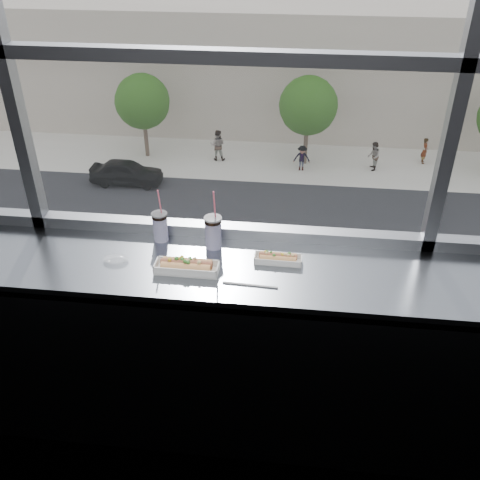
# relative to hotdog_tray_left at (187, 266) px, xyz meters

# --- Properties ---
(wall_back_lower) EXTENTS (6.00, 0.00, 6.00)m
(wall_back_lower) POSITION_rel_hotdog_tray_left_xyz_m (0.14, 0.34, -0.58)
(wall_back_lower) COLOR black
(wall_back_lower) RESTS_ON ground
(counter) EXTENTS (6.00, 0.55, 0.06)m
(counter) POSITION_rel_hotdog_tray_left_xyz_m (0.14, 0.07, -0.06)
(counter) COLOR gray
(counter) RESTS_ON ground
(counter_fascia) EXTENTS (6.00, 0.04, 1.04)m
(counter_fascia) POSITION_rel_hotdog_tray_left_xyz_m (0.14, -0.19, -0.58)
(counter_fascia) COLOR gray
(counter_fascia) RESTS_ON ground
(hotdog_tray_left) EXTENTS (0.30, 0.10, 0.07)m
(hotdog_tray_left) POSITION_rel_hotdog_tray_left_xyz_m (0.00, 0.00, 0.00)
(hotdog_tray_left) COLOR white
(hotdog_tray_left) RESTS_ON counter
(hotdog_tray_right) EXTENTS (0.23, 0.08, 0.06)m
(hotdog_tray_right) POSITION_rel_hotdog_tray_left_xyz_m (0.42, 0.13, -0.01)
(hotdog_tray_right) COLOR white
(hotdog_tray_right) RESTS_ON counter
(soda_cup_left) EXTENTS (0.08, 0.08, 0.29)m
(soda_cup_left) POSITION_rel_hotdog_tray_left_xyz_m (-0.18, 0.26, 0.06)
(soda_cup_left) COLOR white
(soda_cup_left) RESTS_ON counter
(soda_cup_right) EXTENTS (0.09, 0.09, 0.32)m
(soda_cup_right) POSITION_rel_hotdog_tray_left_xyz_m (0.09, 0.22, 0.06)
(soda_cup_right) COLOR white
(soda_cup_right) RESTS_ON counter
(loose_straw) EXTENTS (0.25, 0.02, 0.01)m
(loose_straw) POSITION_rel_hotdog_tray_left_xyz_m (0.30, -0.07, -0.03)
(loose_straw) COLOR white
(loose_straw) RESTS_ON counter
(wrapper) EXTENTS (0.11, 0.08, 0.03)m
(wrapper) POSITION_rel_hotdog_tray_left_xyz_m (-0.36, 0.04, -0.02)
(wrapper) COLOR silver
(wrapper) RESTS_ON counter
(plaza_ground) EXTENTS (120.00, 120.00, 0.00)m
(plaza_ground) POSITION_rel_hotdog_tray_left_xyz_m (0.14, 43.84, -12.13)
(plaza_ground) COLOR beige
(plaza_ground) RESTS_ON ground
(plaza_near) EXTENTS (50.00, 14.00, 0.04)m
(plaza_near) POSITION_rel_hotdog_tray_left_xyz_m (0.14, 7.34, -12.11)
(plaza_near) COLOR beige
(plaza_near) RESTS_ON plaza_ground
(street_asphalt) EXTENTS (80.00, 10.00, 0.06)m
(street_asphalt) POSITION_rel_hotdog_tray_left_xyz_m (0.14, 20.34, -12.10)
(street_asphalt) COLOR black
(street_asphalt) RESTS_ON plaza_ground
(far_sidewalk) EXTENTS (80.00, 6.00, 0.04)m
(far_sidewalk) POSITION_rel_hotdog_tray_left_xyz_m (0.14, 28.34, -12.11)
(far_sidewalk) COLOR beige
(far_sidewalk) RESTS_ON plaza_ground
(far_building) EXTENTS (50.00, 14.00, 8.00)m
(far_building) POSITION_rel_hotdog_tray_left_xyz_m (0.14, 38.34, -8.13)
(far_building) COLOR #A69A88
(far_building) RESTS_ON plaza_ground
(car_near_d) EXTENTS (3.06, 6.19, 1.99)m
(car_near_d) POSITION_rel_hotdog_tray_left_xyz_m (6.16, 16.34, -11.07)
(car_near_d) COLOR #ECEBC7
(car_near_d) RESTS_ON street_asphalt
(car_near_c) EXTENTS (3.15, 6.39, 2.06)m
(car_near_c) POSITION_rel_hotdog_tray_left_xyz_m (-1.13, 16.34, -11.04)
(car_near_c) COLOR #A8294B
(car_near_c) RESTS_ON street_asphalt
(car_far_a) EXTENTS (2.35, 5.54, 1.84)m
(car_far_a) POSITION_rel_hotdog_tray_left_xyz_m (-8.99, 24.34, -11.15)
(car_far_a) COLOR black
(car_far_a) RESTS_ON street_asphalt
(pedestrian_c) EXTENTS (0.69, 0.92, 2.06)m
(pedestrian_c) POSITION_rel_hotdog_tray_left_xyz_m (4.90, 27.83, -11.06)
(pedestrian_c) COLOR #66605B
(pedestrian_c) RESTS_ON far_sidewalk
(pedestrian_d) EXTENTS (0.63, 0.85, 1.90)m
(pedestrian_d) POSITION_rel_hotdog_tray_left_xyz_m (8.07, 29.21, -11.14)
(pedestrian_d) COLOR #66605B
(pedestrian_d) RESTS_ON far_sidewalk
(pedestrian_b) EXTENTS (0.81, 0.61, 1.83)m
(pedestrian_b) POSITION_rel_hotdog_tray_left_xyz_m (0.72, 27.30, -11.17)
(pedestrian_b) COLOR #66605B
(pedestrian_b) RESTS_ON far_sidewalk
(pedestrian_a) EXTENTS (1.01, 0.76, 2.28)m
(pedestrian_a) POSITION_rel_hotdog_tray_left_xyz_m (-4.43, 28.22, -10.95)
(pedestrian_a) COLOR #66605B
(pedestrian_a) RESTS_ON far_sidewalk
(tree_left) EXTENTS (3.29, 3.29, 5.14)m
(tree_left) POSITION_rel_hotdog_tray_left_xyz_m (-8.91, 28.34, -8.65)
(tree_left) COLOR #47382B
(tree_left) RESTS_ON far_sidewalk
(tree_center) EXTENTS (3.40, 3.40, 5.32)m
(tree_center) POSITION_rel_hotdog_tray_left_xyz_m (0.89, 28.34, -8.52)
(tree_center) COLOR #47382B
(tree_center) RESTS_ON far_sidewalk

